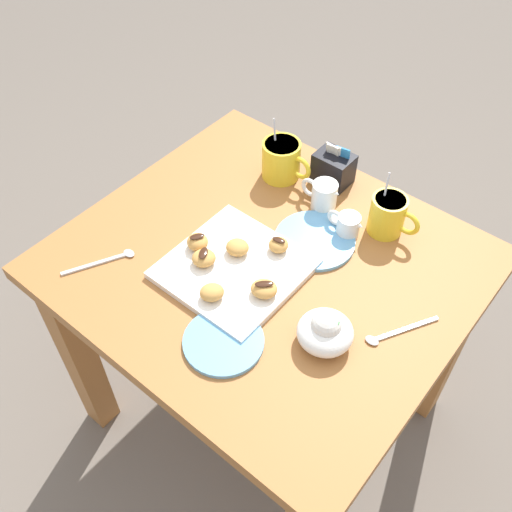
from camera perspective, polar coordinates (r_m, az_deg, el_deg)
ground_plane at (r=1.86m, az=0.75°, el=-14.75°), size 8.00×8.00×0.00m
dining_table at (r=1.38m, az=0.98°, el=-4.21°), size 0.86×0.77×0.70m
pastry_plate_square at (r=1.25m, az=-2.13°, el=-1.24°), size 0.27×0.27×0.02m
coffee_mug_yellow_left at (r=1.44m, az=2.56°, el=9.51°), size 0.14×0.10×0.15m
coffee_mug_yellow_right at (r=1.33m, az=12.91°, el=4.04°), size 0.12×0.08×0.15m
cream_pitcher_white at (r=1.37m, az=6.65°, el=6.03°), size 0.10×0.06×0.07m
sugar_caddy at (r=1.45m, az=7.62°, el=8.58°), size 0.09×0.07×0.11m
ice_cream_bowl at (r=1.12m, az=6.83°, el=-7.32°), size 0.11×0.11×0.08m
chocolate_sauce_pitcher at (r=1.32m, az=9.03°, el=3.09°), size 0.09×0.05×0.06m
saucer_sky_left at (r=1.14m, az=-3.22°, el=-8.39°), size 0.16×0.16×0.01m
saucer_sky_right at (r=1.31m, az=5.80°, el=1.57°), size 0.18×0.18×0.01m
loose_spoon_near_saucer at (r=1.18m, az=13.37°, el=-7.40°), size 0.09×0.14×0.01m
loose_spoon_by_plate at (r=1.31m, az=-14.39°, el=-0.38°), size 0.09×0.15×0.01m
beignet_0 at (r=1.18m, az=-4.36°, el=-3.59°), size 0.07×0.07×0.03m
beignet_1 at (r=1.18m, az=0.80°, el=-3.25°), size 0.07×0.07×0.03m
chocolate_drizzle_1 at (r=1.17m, az=0.81°, el=-2.77°), size 0.04×0.04×0.00m
beignet_2 at (r=1.24m, az=-5.16°, el=-0.21°), size 0.07×0.07×0.03m
chocolate_drizzle_2 at (r=1.23m, az=-5.21°, el=0.29°), size 0.03×0.04×0.00m
beignet_3 at (r=1.26m, az=-1.84°, el=0.86°), size 0.06×0.06×0.03m
beignet_4 at (r=1.26m, az=2.23°, el=1.09°), size 0.05×0.05×0.03m
chocolate_drizzle_4 at (r=1.25m, az=2.25°, el=1.59°), size 0.03×0.02×0.00m
beignet_5 at (r=1.27m, az=-5.77°, el=1.38°), size 0.07×0.07×0.03m
chocolate_drizzle_5 at (r=1.26m, az=-5.83°, el=1.92°), size 0.03×0.04×0.00m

